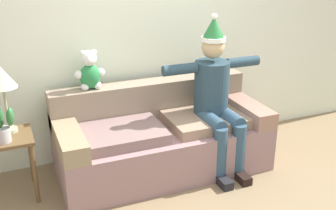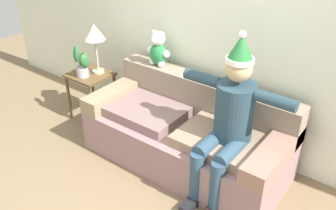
{
  "view_description": "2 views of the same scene",
  "coord_description": "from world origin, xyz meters",
  "px_view_note": "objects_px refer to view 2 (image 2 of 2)",
  "views": [
    {
      "loc": [
        -1.36,
        -2.47,
        2.13
      ],
      "look_at": [
        0.04,
        0.91,
        0.7
      ],
      "focal_mm": 44.57,
      "sensor_mm": 36.0,
      "label": 1
    },
    {
      "loc": [
        1.68,
        -1.55,
        2.42
      ],
      "look_at": [
        -0.11,
        0.81,
        0.72
      ],
      "focal_mm": 39.08,
      "sensor_mm": 36.0,
      "label": 2
    }
  ],
  "objects_px": {
    "teddy_bear": "(158,50)",
    "person_seated": "(229,119)",
    "candle_tall": "(79,59)",
    "potted_plant": "(82,64)",
    "side_table": "(91,82)",
    "couch": "(188,134)",
    "table_lamp": "(95,35)"
  },
  "relations": [
    {
      "from": "table_lamp",
      "to": "potted_plant",
      "type": "relative_size",
      "value": 1.51
    },
    {
      "from": "couch",
      "to": "person_seated",
      "type": "relative_size",
      "value": 1.33
    },
    {
      "from": "table_lamp",
      "to": "side_table",
      "type": "bearing_deg",
      "value": -123.69
    },
    {
      "from": "side_table",
      "to": "candle_tall",
      "type": "distance_m",
      "value": 0.3
    },
    {
      "from": "person_seated",
      "to": "side_table",
      "type": "height_order",
      "value": "person_seated"
    },
    {
      "from": "side_table",
      "to": "potted_plant",
      "type": "xyz_separation_m",
      "value": [
        0.01,
        -0.1,
        0.27
      ]
    },
    {
      "from": "potted_plant",
      "to": "candle_tall",
      "type": "relative_size",
      "value": 1.6
    },
    {
      "from": "couch",
      "to": "teddy_bear",
      "type": "xyz_separation_m",
      "value": [
        -0.6,
        0.28,
        0.67
      ]
    },
    {
      "from": "potted_plant",
      "to": "person_seated",
      "type": "bearing_deg",
      "value": -2.38
    },
    {
      "from": "candle_tall",
      "to": "potted_plant",
      "type": "bearing_deg",
      "value": -29.98
    },
    {
      "from": "table_lamp",
      "to": "teddy_bear",
      "type": "bearing_deg",
      "value": 13.06
    },
    {
      "from": "person_seated",
      "to": "teddy_bear",
      "type": "distance_m",
      "value": 1.22
    },
    {
      "from": "teddy_bear",
      "to": "candle_tall",
      "type": "relative_size",
      "value": 1.57
    },
    {
      "from": "person_seated",
      "to": "teddy_bear",
      "type": "bearing_deg",
      "value": 158.08
    },
    {
      "from": "teddy_bear",
      "to": "side_table",
      "type": "distance_m",
      "value": 1.01
    },
    {
      "from": "couch",
      "to": "side_table",
      "type": "relative_size",
      "value": 3.45
    },
    {
      "from": "teddy_bear",
      "to": "side_table",
      "type": "bearing_deg",
      "value": -162.19
    },
    {
      "from": "person_seated",
      "to": "side_table",
      "type": "xyz_separation_m",
      "value": [
        -1.94,
        0.18,
        -0.29
      ]
    },
    {
      "from": "person_seated",
      "to": "table_lamp",
      "type": "height_order",
      "value": "person_seated"
    },
    {
      "from": "couch",
      "to": "potted_plant",
      "type": "relative_size",
      "value": 5.22
    },
    {
      "from": "person_seated",
      "to": "side_table",
      "type": "bearing_deg",
      "value": 174.69
    },
    {
      "from": "teddy_bear",
      "to": "table_lamp",
      "type": "xyz_separation_m",
      "value": [
        -0.77,
        -0.18,
        0.06
      ]
    },
    {
      "from": "side_table",
      "to": "potted_plant",
      "type": "bearing_deg",
      "value": -86.95
    },
    {
      "from": "person_seated",
      "to": "potted_plant",
      "type": "relative_size",
      "value": 3.92
    },
    {
      "from": "person_seated",
      "to": "side_table",
      "type": "relative_size",
      "value": 2.59
    },
    {
      "from": "teddy_bear",
      "to": "potted_plant",
      "type": "relative_size",
      "value": 0.98
    },
    {
      "from": "teddy_bear",
      "to": "table_lamp",
      "type": "height_order",
      "value": "teddy_bear"
    },
    {
      "from": "person_seated",
      "to": "candle_tall",
      "type": "relative_size",
      "value": 6.28
    },
    {
      "from": "couch",
      "to": "table_lamp",
      "type": "relative_size",
      "value": 3.45
    },
    {
      "from": "teddy_bear",
      "to": "person_seated",
      "type": "bearing_deg",
      "value": -21.92
    },
    {
      "from": "couch",
      "to": "person_seated",
      "type": "xyz_separation_m",
      "value": [
        0.51,
        -0.16,
        0.44
      ]
    },
    {
      "from": "teddy_bear",
      "to": "candle_tall",
      "type": "height_order",
      "value": "teddy_bear"
    }
  ]
}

